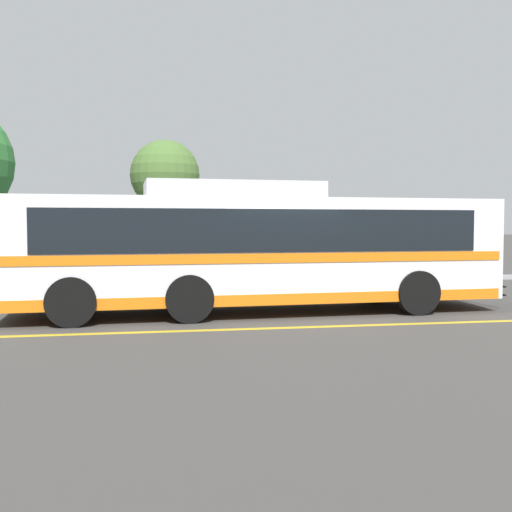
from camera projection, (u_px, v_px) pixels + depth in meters
name	position (u px, v px, depth m)	size (l,w,h in m)	color
ground_plane	(276.00, 313.00, 13.66)	(220.00, 220.00, 0.00)	#423F3D
lane_strip_0	(276.00, 328.00, 11.70)	(0.20, 31.15, 0.01)	gold
curb_strip	(221.00, 282.00, 20.53)	(39.15, 0.36, 0.15)	#99999E
transit_bus	(255.00, 247.00, 13.78)	(11.55, 3.00, 2.98)	white
parked_car_1	(112.00, 267.00, 18.30)	(4.22, 2.08, 1.45)	#9E9EA3
tree_0	(165.00, 175.00, 24.28)	(2.81, 2.81, 5.47)	#513823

